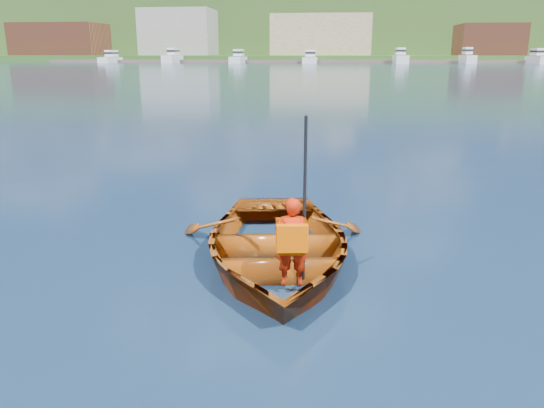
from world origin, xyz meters
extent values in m
plane|color=#0E1E3B|center=(0.00, 0.00, 0.00)|extent=(600.00, 600.00, 0.00)
imported|color=brown|center=(-0.90, -0.66, 0.25)|extent=(3.27, 4.21, 0.80)
imported|color=#BC1F06|center=(-0.63, -1.53, 0.61)|extent=(0.40, 0.29, 1.02)
cube|color=#D55200|center=(-0.61, -1.65, 0.70)|extent=(0.35, 0.15, 0.30)
cube|color=#D55200|center=(-0.65, -1.41, 0.70)|extent=(0.35, 0.13, 0.30)
cube|color=#D55200|center=(-0.63, -1.53, 0.52)|extent=(0.33, 0.26, 0.05)
cylinder|color=black|center=(-0.50, -1.36, 1.04)|extent=(0.04, 0.04, 1.89)
cube|color=#33501F|center=(0.00, 190.00, 1.00)|extent=(400.00, 80.00, 2.00)
cube|color=#274920|center=(0.00, 240.00, 11.00)|extent=(400.00, 100.00, 22.00)
cube|color=brown|center=(-2.93, 148.00, 0.40)|extent=(160.05, 8.59, 0.80)
cube|color=brown|center=(-90.00, 165.00, 7.00)|extent=(28.00, 16.00, 10.00)
cube|color=gray|center=(-50.00, 165.00, 9.00)|extent=(22.00, 16.00, 14.00)
cube|color=tan|center=(-5.00, 165.00, 8.00)|extent=(30.00, 16.00, 12.00)
cube|color=brown|center=(45.00, 165.00, 6.50)|extent=(18.00, 16.00, 9.00)
cube|color=silver|center=(-64.06, 143.00, 0.68)|extent=(3.07, 10.96, 1.71)
cube|color=silver|center=(-64.06, 144.10, 2.61)|extent=(2.15, 4.93, 1.80)
cube|color=black|center=(-64.06, 144.10, 2.71)|extent=(2.21, 5.15, 0.50)
cube|color=silver|center=(-45.86, 143.00, 0.91)|extent=(3.12, 11.14, 2.27)
cube|color=silver|center=(-45.86, 144.11, 3.17)|extent=(2.18, 5.01, 1.80)
cube|color=black|center=(-45.86, 144.11, 3.27)|extent=(2.25, 5.24, 0.50)
cube|color=silver|center=(-27.15, 143.00, 0.76)|extent=(3.24, 11.57, 1.91)
cube|color=silver|center=(-27.15, 144.16, 2.81)|extent=(2.27, 5.21, 1.80)
cube|color=black|center=(-27.15, 144.16, 2.91)|extent=(2.33, 5.44, 0.50)
cube|color=silver|center=(-7.14, 143.00, 0.71)|extent=(3.69, 13.20, 1.77)
cube|color=silver|center=(-7.14, 144.32, 2.67)|extent=(2.59, 5.94, 1.80)
cube|color=black|center=(-7.14, 144.32, 2.77)|extent=(2.66, 6.20, 0.50)
cube|color=silver|center=(16.95, 143.00, 0.92)|extent=(3.30, 11.77, 2.31)
cube|color=silver|center=(16.95, 144.18, 3.21)|extent=(2.31, 5.30, 1.80)
cube|color=black|center=(16.95, 144.18, 3.31)|extent=(2.37, 5.53, 0.50)
cube|color=silver|center=(34.37, 143.00, 0.95)|extent=(2.68, 9.56, 2.38)
cube|color=silver|center=(34.37, 143.96, 3.28)|extent=(1.87, 4.30, 1.80)
cube|color=black|center=(34.37, 143.96, 3.38)|extent=(1.93, 4.49, 0.50)
cube|color=silver|center=(52.30, 143.00, 0.84)|extent=(3.26, 11.66, 2.10)
cube|color=silver|center=(52.30, 144.17, 3.00)|extent=(2.29, 5.25, 1.80)
cube|color=black|center=(52.30, 144.17, 3.10)|extent=(2.35, 5.48, 0.50)
cylinder|color=#382314|center=(-6.58, 237.71, 12.88)|extent=(0.80, 0.80, 2.67)
sphere|color=#22511B|center=(-6.58, 237.71, 16.43)|extent=(4.98, 4.98, 4.98)
cylinder|color=#382314|center=(-63.79, 238.78, 13.65)|extent=(0.80, 0.80, 3.79)
sphere|color=#22511B|center=(-63.79, 238.78, 18.70)|extent=(7.07, 7.07, 7.07)
cylinder|color=#382314|center=(2.52, 245.11, 14.85)|extent=(0.80, 0.80, 3.65)
sphere|color=#22511B|center=(2.52, 245.11, 19.72)|extent=(6.82, 6.82, 6.82)
cylinder|color=#382314|center=(34.85, 241.70, 14.44)|extent=(0.80, 0.80, 4.19)
sphere|color=#22511B|center=(34.85, 241.70, 20.03)|extent=(7.82, 7.82, 7.82)
cylinder|color=#382314|center=(-114.95, 249.04, 15.15)|extent=(0.80, 0.80, 2.68)
sphere|color=#22511B|center=(-114.95, 249.04, 18.72)|extent=(5.00, 5.00, 5.00)
cylinder|color=#382314|center=(-116.52, 219.59, 9.85)|extent=(0.80, 0.80, 3.87)
sphere|color=#22511B|center=(-116.52, 219.59, 15.00)|extent=(7.22, 7.22, 7.22)
cylinder|color=#382314|center=(-130.32, 237.88, 13.34)|extent=(0.80, 0.80, 3.53)
sphere|color=#22511B|center=(-130.32, 237.88, 18.05)|extent=(6.59, 6.59, 6.59)
cylinder|color=#382314|center=(-164.34, 268.67, 19.41)|extent=(0.80, 0.80, 3.36)
sphere|color=#22511B|center=(-164.34, 268.67, 23.90)|extent=(6.27, 6.27, 6.27)
cylinder|color=#382314|center=(64.42, 251.74, 15.88)|extent=(0.80, 0.80, 3.06)
sphere|color=#22511B|center=(64.42, 251.74, 19.96)|extent=(5.71, 5.71, 5.71)
cylinder|color=#382314|center=(-12.51, 260.59, 17.48)|extent=(0.80, 0.80, 2.72)
sphere|color=#22511B|center=(-12.51, 260.59, 21.10)|extent=(5.08, 5.08, 5.08)
cylinder|color=#382314|center=(-117.88, 211.64, 8.17)|extent=(0.80, 0.80, 3.68)
sphere|color=#22511B|center=(-117.88, 211.64, 13.07)|extent=(6.86, 6.86, 6.86)
cylinder|color=#382314|center=(-166.18, 266.10, 19.04)|extent=(0.80, 0.80, 3.65)
sphere|color=#22511B|center=(-166.18, 266.10, 23.91)|extent=(6.81, 6.81, 6.81)
camera|label=1|loc=(-0.21, -7.03, 2.62)|focal=35.00mm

